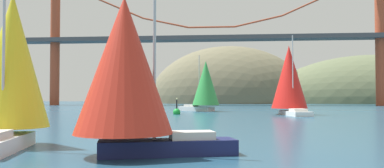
{
  "coord_description": "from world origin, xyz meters",
  "views": [
    {
      "loc": [
        5.09,
        -21.83,
        2.64
      ],
      "look_at": [
        0.0,
        32.79,
        4.34
      ],
      "focal_mm": 37.25,
      "sensor_mm": 36.0,
      "label": 1
    }
  ],
  "objects_px": {
    "sailboat_scarlet_sail": "(127,70)",
    "sailboat_red_spinnaker": "(289,79)",
    "channel_buoy": "(177,112)",
    "sailboat_yellow_sail": "(11,66)",
    "sailboat_green_sail": "(205,85)"
  },
  "relations": [
    {
      "from": "sailboat_red_spinnaker",
      "to": "sailboat_scarlet_sail",
      "type": "distance_m",
      "value": 42.97
    },
    {
      "from": "sailboat_yellow_sail",
      "to": "channel_buoy",
      "type": "relative_size",
      "value": 3.22
    },
    {
      "from": "sailboat_green_sail",
      "to": "sailboat_red_spinnaker",
      "type": "xyz_separation_m",
      "value": [
        12.86,
        -12.17,
        0.45
      ]
    },
    {
      "from": "sailboat_green_sail",
      "to": "sailboat_scarlet_sail",
      "type": "height_order",
      "value": "sailboat_green_sail"
    },
    {
      "from": "sailboat_red_spinnaker",
      "to": "sailboat_yellow_sail",
      "type": "bearing_deg",
      "value": -117.65
    },
    {
      "from": "sailboat_scarlet_sail",
      "to": "channel_buoy",
      "type": "bearing_deg",
      "value": 94.42
    },
    {
      "from": "sailboat_scarlet_sail",
      "to": "sailboat_green_sail",
      "type": "bearing_deg",
      "value": 89.69
    },
    {
      "from": "sailboat_green_sail",
      "to": "channel_buoy",
      "type": "xyz_separation_m",
      "value": [
        -3.43,
        -12.43,
        -4.35
      ]
    },
    {
      "from": "channel_buoy",
      "to": "sailboat_red_spinnaker",
      "type": "bearing_deg",
      "value": 0.94
    },
    {
      "from": "sailboat_green_sail",
      "to": "sailboat_red_spinnaker",
      "type": "height_order",
      "value": "sailboat_red_spinnaker"
    },
    {
      "from": "sailboat_scarlet_sail",
      "to": "sailboat_red_spinnaker",
      "type": "bearing_deg",
      "value": 72.17
    },
    {
      "from": "sailboat_yellow_sail",
      "to": "sailboat_scarlet_sail",
      "type": "bearing_deg",
      "value": -20.77
    },
    {
      "from": "sailboat_red_spinnaker",
      "to": "channel_buoy",
      "type": "height_order",
      "value": "sailboat_red_spinnaker"
    },
    {
      "from": "sailboat_red_spinnaker",
      "to": "channel_buoy",
      "type": "relative_size",
      "value": 4.25
    },
    {
      "from": "sailboat_red_spinnaker",
      "to": "sailboat_scarlet_sail",
      "type": "height_order",
      "value": "sailboat_red_spinnaker"
    }
  ]
}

